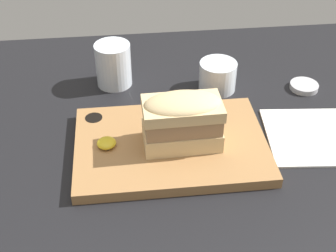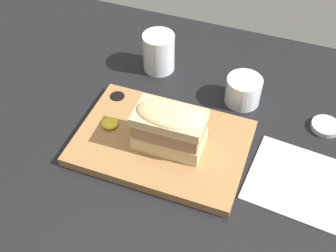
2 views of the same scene
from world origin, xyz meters
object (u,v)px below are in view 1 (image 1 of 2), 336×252
Objects in this scene: water_glass at (114,67)px; napkin at (318,136)px; sandwich at (182,117)px; serving_board at (170,145)px; wine_glass at (218,77)px; condiment_dish at (304,86)px.

water_glass is 0.46× the size of napkin.
sandwich is at bearing -63.97° from water_glass.
serving_board is 4.34× the size of wine_glass.
sandwich is 22.77cm from wine_glass.
napkin is 3.39× the size of condiment_dish.
napkin is (26.77, 0.76, -7.41)cm from sandwich.
serving_board is 6.88cm from sandwich.
serving_board is at bearing 171.71° from sandwich.
water_glass reaches higher than condiment_dish.
serving_board is 23.20cm from wine_glass.
napkin is (28.81, 0.46, -0.85)cm from serving_board.
wine_glass is 25.01cm from napkin.
napkin is 16.95cm from condiment_dish.
water_glass reaches higher than wine_glass.
water_glass reaches higher than serving_board.
sandwich reaches higher than napkin.
sandwich reaches higher than wine_glass.
sandwich reaches higher than water_glass.
wine_glass is 1.31× the size of condiment_dish.
wine_glass is at bearing 56.78° from serving_board.
serving_board is 36.17cm from condiment_dish.
condiment_dish is (41.65, -6.81, -3.61)cm from water_glass.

